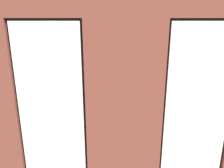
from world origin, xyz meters
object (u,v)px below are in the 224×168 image
Objects in this scene: coffee_table at (100,110)px; tv_flatscreen at (9,84)px; potted_plant_foreground_right at (39,74)px; potted_plant_beside_window_right at (28,146)px; potted_plant_mid_room_small at (147,103)px; couch_by_window at (127,159)px; cup_ceramic at (114,104)px; table_plant_small at (94,103)px; potted_plant_between_couches at (203,151)px; potted_plant_corner_near_left at (192,77)px; potted_plant_near_tv at (14,109)px; media_console at (12,105)px; papasan_chair at (113,84)px; potted_plant_by_left_couch at (185,93)px; couch_left at (215,108)px; remote_gray at (104,109)px.

tv_flatscreen is (2.60, -0.67, 0.53)m from coffee_table.
potted_plant_foreground_right is 4.65m from potted_plant_beside_window_right.
coffee_table is at bearing 31.19° from potted_plant_mid_room_small.
cup_ceramic is at bearing -84.99° from couch_by_window.
table_plant_small is 2.92m from potted_plant_between_couches.
potted_plant_corner_near_left is at bearing -163.49° from tv_flatscreen.
potted_plant_foreground_right is at bearing -84.80° from potted_plant_near_tv.
potted_plant_near_tv is at bearing 116.59° from media_console.
potted_plant_near_tv is at bearing 20.14° from potted_plant_mid_room_small.
potted_plant_near_tv is at bearing 13.25° from cup_ceramic.
potted_plant_near_tv reaches higher than table_plant_small.
papasan_chair is 1.65m from potted_plant_mid_room_small.
potted_plant_beside_window_right reaches higher than papasan_chair.
potted_plant_between_couches is (-1.53, 2.12, -0.03)m from cup_ceramic.
potted_plant_by_left_couch is 0.34× the size of potted_plant_foreground_right.
potted_plant_by_left_couch is at bearing -136.51° from potted_plant_beside_window_right.
coffee_table is at bearing 36.41° from potted_plant_corner_near_left.
cup_ceramic is 0.58× the size of table_plant_small.
potted_plant_between_couches is at bearing 149.37° from tv_flatscreen.
potted_plant_near_tv is at bearing 28.09° from potted_plant_corner_near_left.
potted_plant_corner_near_left reaches higher than couch_by_window.
coffee_table is at bearing -46.50° from potted_plant_between_couches.
couch_left is 5.22m from potted_plant_near_tv.
coffee_table is 4.08m from potted_plant_corner_near_left.
remote_gray is 0.34× the size of potted_plant_by_left_couch.
tv_flatscreen is 0.97× the size of potted_plant_between_couches.
papasan_chair reaches higher than table_plant_small.
potted_plant_corner_near_left is (-4.37, -4.55, -0.02)m from potted_plant_beside_window_right.
couch_by_window is 1.36× the size of media_console.
remote_gray is at bearing -76.80° from couch_by_window.
remote_gray is (3.03, 0.31, 0.12)m from couch_left.
potted_plant_by_left_couch is 5.16m from potted_plant_near_tv.
remote_gray is (0.26, 0.26, -0.04)m from cup_ceramic.
potted_plant_corner_near_left is (-5.88, -1.74, -0.27)m from tv_flatscreen.
table_plant_small is 0.12× the size of potted_plant_foreground_right.
tv_flatscreen reaches higher than potted_plant_near_tv.
coffee_table is 2.17m from papasan_chair.
tv_flatscreen is (5.73, -0.48, 0.58)m from couch_left.
potted_plant_between_couches is 1.11× the size of potted_plant_corner_near_left.
couch_by_window is 4.17m from papasan_chair.
potted_plant_beside_window_right reaches higher than couch_by_window.
potted_plant_between_couches is at bearing 149.40° from media_console.
potted_plant_near_tv is (-0.55, 1.10, 0.34)m from media_console.
potted_plant_foreground_right is at bearing -56.95° from couch_by_window.
potted_plant_foreground_right is at bearing -46.41° from table_plant_small.
potted_plant_near_tv is (2.05, 0.43, 0.22)m from coffee_table.
cup_ceramic is (0.19, -2.17, 0.16)m from couch_by_window.
couch_by_window is 1.97m from remote_gray.
media_console is at bearing 16.54° from potted_plant_corner_near_left.
potted_plant_mid_room_small is (-3.41, -1.25, -0.35)m from potted_plant_near_tv.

